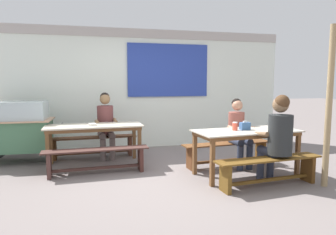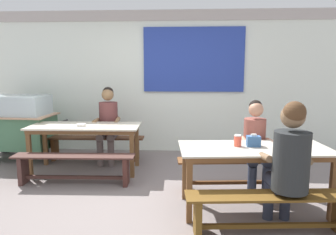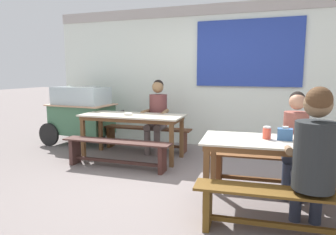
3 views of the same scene
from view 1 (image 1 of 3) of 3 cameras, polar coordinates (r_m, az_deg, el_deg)
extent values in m
plane|color=slate|center=(4.94, -0.34, -11.14)|extent=(40.00, 40.00, 0.00)
cube|color=white|center=(7.09, -5.02, 4.48)|extent=(6.82, 0.12, 2.49)
cube|color=#2A41A1|center=(7.13, 0.07, 8.78)|extent=(1.89, 0.03, 1.20)
cube|color=#B0A9A5|center=(7.19, -5.16, 15.27)|extent=(6.82, 0.20, 0.20)
cube|color=beige|center=(5.68, -13.61, -1.47)|extent=(1.73, 0.75, 0.03)
cube|color=brown|center=(5.69, -13.60, -1.89)|extent=(1.65, 0.69, 0.06)
cube|color=brown|center=(6.11, -6.33, -4.57)|extent=(0.06, 0.06, 0.65)
cube|color=brown|center=(5.56, -5.32, -5.67)|extent=(0.06, 0.06, 0.65)
cube|color=brown|center=(6.05, -21.01, -5.08)|extent=(0.06, 0.06, 0.65)
cube|color=brown|center=(5.49, -21.50, -6.26)|extent=(0.06, 0.06, 0.65)
cube|color=beige|center=(5.07, 14.42, -2.42)|extent=(1.75, 0.89, 0.02)
cube|color=brown|center=(5.08, 14.41, -2.86)|extent=(1.67, 0.82, 0.06)
cube|color=brown|center=(5.83, 18.92, -5.40)|extent=(0.07, 0.07, 0.66)
cube|color=brown|center=(5.37, 23.01, -6.58)|extent=(0.07, 0.07, 0.66)
cube|color=brown|center=(5.05, 5.01, -6.90)|extent=(0.07, 0.07, 0.66)
cube|color=brown|center=(4.51, 8.26, -8.59)|extent=(0.07, 0.07, 0.66)
cube|color=brown|center=(6.32, -13.77, -3.61)|extent=(1.72, 0.33, 0.03)
cube|color=brown|center=(6.42, -7.14, -5.21)|extent=(0.07, 0.23, 0.39)
cube|color=brown|center=(6.37, -20.36, -5.68)|extent=(0.07, 0.23, 0.39)
cube|color=brown|center=(6.38, -13.70, -6.35)|extent=(1.43, 0.09, 0.04)
cube|color=#432823|center=(5.16, -13.22, -5.85)|extent=(1.71, 0.33, 0.02)
cube|color=#492722|center=(5.29, -5.15, -7.73)|extent=(0.07, 0.23, 0.40)
cube|color=#492E2A|center=(5.22, -21.27, -8.34)|extent=(0.07, 0.23, 0.40)
cube|color=#432823|center=(5.23, -13.13, -9.17)|extent=(1.42, 0.09, 0.04)
cube|color=brown|center=(5.62, 10.99, -4.76)|extent=(1.70, 0.44, 0.02)
cube|color=brown|center=(6.05, 16.86, -6.16)|extent=(0.08, 0.25, 0.40)
cube|color=brown|center=(5.35, 4.21, -7.56)|extent=(0.08, 0.25, 0.40)
cube|color=brown|center=(5.69, 10.92, -7.84)|extent=(1.39, 0.17, 0.04)
cube|color=brown|center=(4.66, 18.36, -7.34)|extent=(1.68, 0.44, 0.02)
cube|color=brown|center=(5.17, 24.60, -8.66)|extent=(0.08, 0.25, 0.40)
cube|color=brown|center=(4.33, 10.65, -11.07)|extent=(0.08, 0.25, 0.40)
cube|color=brown|center=(4.74, 18.22, -10.98)|extent=(1.38, 0.17, 0.04)
cube|color=#457553|center=(6.39, -26.12, -3.07)|extent=(1.17, 0.72, 0.56)
cube|color=silver|center=(6.34, -26.33, 1.05)|extent=(1.06, 0.65, 0.36)
cube|color=tan|center=(6.35, -26.26, -0.47)|extent=(1.26, 0.81, 0.02)
cylinder|color=#333333|center=(6.36, -21.44, -6.52)|extent=(0.05, 0.05, 0.23)
cylinder|color=#3F3F3F|center=(6.22, -19.48, -1.46)|extent=(0.07, 0.67, 0.04)
cylinder|color=#2E3447|center=(5.13, 18.52, -8.37)|extent=(0.11, 0.11, 0.42)
cylinder|color=#2E3447|center=(5.03, 16.82, -8.60)|extent=(0.11, 0.11, 0.42)
cylinder|color=#2E3447|center=(4.94, 19.75, -5.88)|extent=(0.15, 0.38, 0.13)
cylinder|color=#2E3447|center=(4.84, 18.02, -6.08)|extent=(0.15, 0.38, 0.13)
cylinder|color=#242728|center=(4.70, 20.20, -3.05)|extent=(0.34, 0.34, 0.58)
sphere|color=brown|center=(4.67, 20.27, 2.25)|extent=(0.23, 0.23, 0.23)
sphere|color=#4C331E|center=(4.64, 20.51, 2.71)|extent=(0.21, 0.21, 0.21)
cylinder|color=brown|center=(4.96, 20.74, -2.71)|extent=(0.08, 0.30, 0.08)
cylinder|color=brown|center=(4.74, 17.03, -2.99)|extent=(0.08, 0.31, 0.11)
cylinder|color=#6C5E5B|center=(6.03, -12.02, -5.96)|extent=(0.11, 0.11, 0.42)
cylinder|color=#6C5E5B|center=(6.04, -10.32, -5.88)|extent=(0.11, 0.11, 0.42)
cylinder|color=#6C5E5B|center=(6.14, -12.23, -3.25)|extent=(0.15, 0.39, 0.13)
cylinder|color=#6C5E5B|center=(6.16, -10.56, -3.18)|extent=(0.15, 0.39, 0.13)
cylinder|color=brown|center=(6.28, -11.61, -0.46)|extent=(0.32, 0.32, 0.58)
sphere|color=olive|center=(6.22, -11.68, 3.37)|extent=(0.21, 0.21, 0.21)
sphere|color=black|center=(6.25, -11.71, 3.72)|extent=(0.19, 0.19, 0.19)
cylinder|color=olive|center=(6.09, -13.12, -0.82)|extent=(0.09, 0.31, 0.08)
cylinder|color=olive|center=(6.12, -9.77, -0.70)|extent=(0.09, 0.31, 0.10)
cylinder|color=#303950|center=(5.43, 13.31, -7.38)|extent=(0.11, 0.11, 0.42)
cylinder|color=#303950|center=(5.52, 14.95, -7.20)|extent=(0.11, 0.11, 0.42)
cylinder|color=#303950|center=(5.51, 12.54, -4.38)|extent=(0.15, 0.37, 0.13)
cylinder|color=#303950|center=(5.60, 14.15, -4.25)|extent=(0.15, 0.37, 0.13)
cylinder|color=brown|center=(5.66, 12.60, -1.58)|extent=(0.28, 0.28, 0.51)
sphere|color=tan|center=(5.60, 12.80, 2.24)|extent=(0.19, 0.19, 0.19)
sphere|color=black|center=(5.62, 12.66, 2.60)|extent=(0.17, 0.17, 0.17)
cylinder|color=tan|center=(5.43, 12.02, -2.07)|extent=(0.08, 0.31, 0.09)
cylinder|color=tan|center=(5.59, 14.95, -1.90)|extent=(0.08, 0.31, 0.09)
cube|color=#355D92|center=(5.10, 14.14, -1.56)|extent=(0.15, 0.11, 0.12)
cube|color=white|center=(5.09, 14.16, -0.76)|extent=(0.06, 0.03, 0.02)
cylinder|color=#E4503B|center=(5.01, 12.37, -1.68)|extent=(0.08, 0.08, 0.12)
cylinder|color=white|center=(5.00, 12.39, -0.92)|extent=(0.08, 0.08, 0.02)
cylinder|color=silver|center=(5.60, -13.95, -1.28)|extent=(0.14, 0.14, 0.04)
cylinder|color=#9B825A|center=(4.89, 27.80, 1.68)|extent=(0.09, 0.09, 2.30)
camera|label=2|loc=(1.86, 49.30, 8.44)|focal=33.87mm
camera|label=3|loc=(2.56, 51.74, 2.81)|focal=33.07mm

